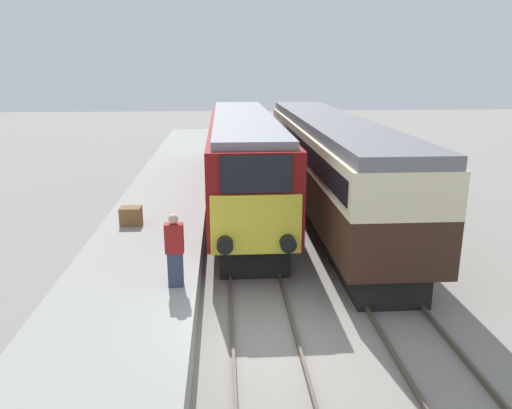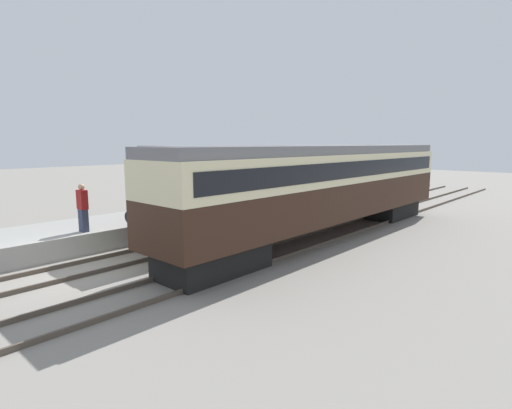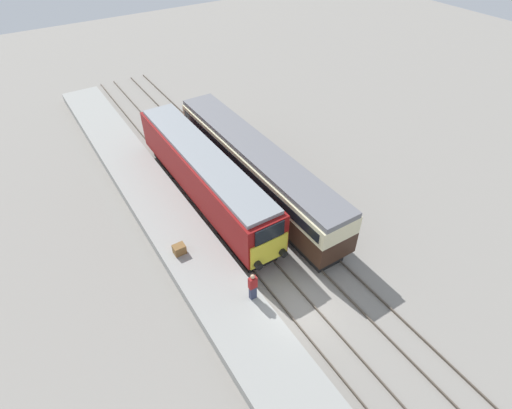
# 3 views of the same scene
# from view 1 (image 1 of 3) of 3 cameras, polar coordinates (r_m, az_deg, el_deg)

# --- Properties ---
(ground_plane) EXTENTS (120.00, 120.00, 0.00)m
(ground_plane) POSITION_cam_1_polar(r_m,az_deg,el_deg) (11.48, 1.08, -15.83)
(ground_plane) COLOR gray
(platform_left) EXTENTS (3.50, 50.00, 0.81)m
(platform_left) POSITION_cam_1_polar(r_m,az_deg,el_deg) (18.78, -11.13, -2.03)
(platform_left) COLOR gray
(platform_left) RESTS_ON ground_plane
(rails_near_track) EXTENTS (1.51, 60.00, 0.14)m
(rails_near_track) POSITION_cam_1_polar(r_m,az_deg,el_deg) (15.93, -0.46, -6.23)
(rails_near_track) COLOR #4C4238
(rails_near_track) RESTS_ON ground_plane
(rails_far_track) EXTENTS (1.50, 60.00, 0.14)m
(rails_far_track) POSITION_cam_1_polar(r_m,az_deg,el_deg) (16.47, 11.49, -5.81)
(rails_far_track) COLOR #4C4238
(rails_far_track) RESTS_ON ground_plane
(locomotive) EXTENTS (2.70, 16.40, 4.03)m
(locomotive) POSITION_cam_1_polar(r_m,az_deg,el_deg) (21.15, -1.45, 5.45)
(locomotive) COLOR black
(locomotive) RESTS_ON ground_plane
(passenger_carriage) EXTENTS (2.75, 17.72, 4.02)m
(passenger_carriage) POSITION_cam_1_polar(r_m,az_deg,el_deg) (20.38, 8.33, 5.37)
(passenger_carriage) COLOR black
(passenger_carriage) RESTS_ON ground_plane
(person_on_platform) EXTENTS (0.44, 0.26, 1.82)m
(person_on_platform) POSITION_cam_1_polar(r_m,az_deg,el_deg) (12.12, -9.27, -5.22)
(person_on_platform) COLOR #2D334C
(person_on_platform) RESTS_ON platform_left
(luggage_crate) EXTENTS (0.70, 0.56, 0.60)m
(luggage_crate) POSITION_cam_1_polar(r_m,az_deg,el_deg) (17.34, -14.10, -1.26)
(luggage_crate) COLOR brown
(luggage_crate) RESTS_ON platform_left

